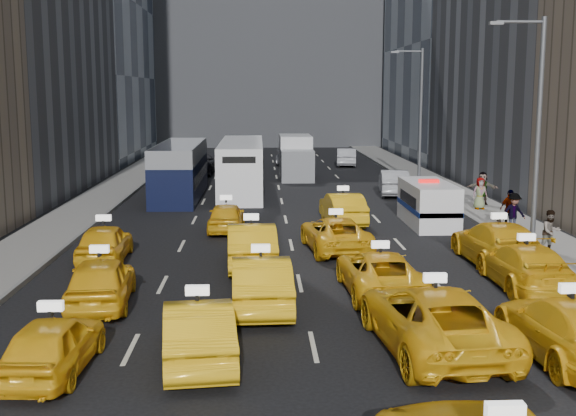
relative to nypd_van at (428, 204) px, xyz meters
name	(u,v)px	position (x,y,z in m)	size (l,w,h in m)	color
ground	(320,378)	(-6.66, -18.21, -0.98)	(160.00, 160.00, 0.00)	black
sidewalk_west	(94,204)	(-17.16, 6.79, -0.91)	(3.00, 90.00, 0.15)	gray
sidewalk_east	(467,201)	(3.84, 6.79, -0.91)	(3.00, 90.00, 0.15)	gray
curb_west	(120,203)	(-15.71, 6.79, -0.89)	(0.15, 90.00, 0.18)	slate
curb_east	(441,201)	(2.39, 6.79, -0.89)	(0.15, 90.00, 0.18)	slate
streetlight_near	(535,127)	(2.52, -6.21, 3.94)	(2.15, 0.22, 9.00)	#595B60
streetlight_far	(419,112)	(2.52, 13.79, 3.94)	(2.15, 0.22, 9.00)	#595B60
taxi_4	(53,344)	(-12.62, -17.66, -0.31)	(1.58, 3.93, 1.34)	yellow
taxi_5	(198,330)	(-9.43, -17.05, -0.24)	(1.58, 4.52, 1.49)	yellow
taxi_6	(434,318)	(-3.75, -16.54, -0.19)	(2.64, 5.73, 1.59)	yellow
taxi_7	(569,328)	(-0.73, -17.29, -0.23)	(2.11, 5.19, 1.51)	yellow
taxi_8	(101,281)	(-12.65, -12.51, -0.24)	(1.77, 4.39, 1.49)	yellow
taxi_9	(261,282)	(-7.94, -12.96, -0.20)	(1.67, 4.78, 1.57)	yellow
taxi_10	(380,272)	(-4.23, -11.52, -0.31)	(2.23, 4.83, 1.34)	yellow
taxi_11	(525,266)	(0.54, -11.05, -0.26)	(2.02, 4.97, 1.44)	yellow
taxi_12	(105,242)	(-13.72, -6.81, -0.27)	(1.68, 4.17, 1.42)	yellow
taxi_13	(251,245)	(-8.26, -7.86, -0.18)	(1.70, 4.87, 1.60)	yellow
taxi_14	(336,234)	(-4.95, -5.37, -0.31)	(2.25, 4.87, 1.35)	yellow
taxi_15	(498,243)	(0.69, -7.94, -0.19)	(2.23, 5.48, 1.59)	yellow
taxi_16	(226,217)	(-9.45, -1.16, -0.32)	(1.56, 3.89, 1.32)	yellow
taxi_17	(343,208)	(-3.98, 0.50, -0.24)	(1.58, 4.53, 1.49)	yellow
nypd_van	(428,204)	(0.00, 0.00, 0.00)	(2.52, 5.26, 2.18)	white
double_decker	(180,171)	(-12.65, 9.71, 0.58)	(3.05, 10.95, 3.15)	black
city_bus	(242,167)	(-9.03, 11.51, 0.60)	(2.72, 12.37, 3.19)	white
box_truck	(296,157)	(-5.25, 19.15, 0.51)	(2.57, 6.76, 3.05)	silver
misc_car_0	(394,182)	(0.26, 10.05, -0.21)	(1.64, 4.70, 1.55)	#A7A9AF
misc_car_1	(199,164)	(-12.54, 21.72, -0.18)	(2.68, 5.81, 1.61)	black
misc_car_2	(290,155)	(-5.25, 29.16, -0.19)	(2.21, 5.44, 1.58)	slate
misc_car_3	(250,161)	(-8.64, 24.10, -0.18)	(1.91, 4.74, 1.61)	black
misc_car_4	(346,157)	(-0.50, 27.67, -0.24)	(1.57, 4.49, 1.48)	#B0B2B9
pedestrian_1	(551,232)	(3.13, -6.75, -0.01)	(0.80, 0.44, 1.65)	gray
pedestrian_2	(514,213)	(3.19, -2.56, 0.02)	(1.11, 0.46, 1.71)	gray
pedestrian_3	(509,209)	(3.34, -1.54, 0.03)	(1.01, 0.46, 1.73)	gray
pedestrian_4	(480,193)	(3.60, 3.64, 0.00)	(0.81, 0.44, 1.67)	gray
pedestrian_5	(482,188)	(4.20, 5.16, 0.06)	(1.66, 0.48, 1.79)	gray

